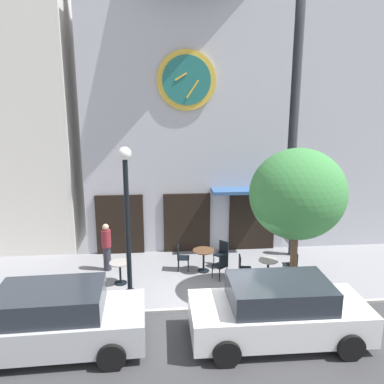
{
  "coord_description": "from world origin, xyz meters",
  "views": [
    {
      "loc": [
        -1.82,
        -9.88,
        5.82
      ],
      "look_at": [
        -0.73,
        2.25,
        2.89
      ],
      "focal_mm": 36.78,
      "sensor_mm": 36.0,
      "label": 1
    }
  ],
  "objects_px": {
    "cafe_chair_near_lamp": "(222,252)",
    "street_lamp": "(128,227)",
    "pedestrian_maroon": "(107,246)",
    "parked_car_silver": "(52,320)",
    "pedestrian_blue": "(293,233)",
    "cafe_chair_facing_street": "(181,256)",
    "cafe_chair_near_tree": "(243,267)",
    "cafe_table_center_left": "(204,256)",
    "cafe_table_leftmost": "(120,269)",
    "street_tree": "(298,194)",
    "cafe_chair_corner": "(221,264)",
    "cafe_table_near_curb": "(268,267)",
    "parked_car_white": "(278,311)",
    "cafe_chair_by_entrance": "(292,263)"
  },
  "relations": [
    {
      "from": "cafe_table_center_left",
      "to": "pedestrian_maroon",
      "type": "bearing_deg",
      "value": 173.01
    },
    {
      "from": "pedestrian_maroon",
      "to": "parked_car_white",
      "type": "relative_size",
      "value": 0.39
    },
    {
      "from": "cafe_table_near_curb",
      "to": "pedestrian_blue",
      "type": "bearing_deg",
      "value": 53.72
    },
    {
      "from": "cafe_chair_corner",
      "to": "cafe_table_leftmost",
      "type": "bearing_deg",
      "value": -179.73
    },
    {
      "from": "parked_car_white",
      "to": "cafe_table_leftmost",
      "type": "bearing_deg",
      "value": 140.7
    },
    {
      "from": "cafe_table_leftmost",
      "to": "cafe_chair_corner",
      "type": "xyz_separation_m",
      "value": [
        3.28,
        0.02,
        0.03
      ]
    },
    {
      "from": "street_lamp",
      "to": "parked_car_white",
      "type": "relative_size",
      "value": 1.06
    },
    {
      "from": "cafe_chair_near_lamp",
      "to": "street_lamp",
      "type": "bearing_deg",
      "value": -143.43
    },
    {
      "from": "pedestrian_maroon",
      "to": "cafe_chair_facing_street",
      "type": "bearing_deg",
      "value": -5.36
    },
    {
      "from": "street_tree",
      "to": "parked_car_silver",
      "type": "bearing_deg",
      "value": -162.9
    },
    {
      "from": "cafe_chair_corner",
      "to": "pedestrian_blue",
      "type": "distance_m",
      "value": 3.55
    },
    {
      "from": "cafe_chair_by_entrance",
      "to": "parked_car_silver",
      "type": "relative_size",
      "value": 0.21
    },
    {
      "from": "cafe_table_center_left",
      "to": "cafe_table_leftmost",
      "type": "bearing_deg",
      "value": -166.23
    },
    {
      "from": "cafe_chair_facing_street",
      "to": "street_lamp",
      "type": "bearing_deg",
      "value": -127.94
    },
    {
      "from": "cafe_table_center_left",
      "to": "pedestrian_maroon",
      "type": "distance_m",
      "value": 3.34
    },
    {
      "from": "cafe_table_leftmost",
      "to": "cafe_chair_near_tree",
      "type": "height_order",
      "value": "cafe_chair_near_tree"
    },
    {
      "from": "street_tree",
      "to": "pedestrian_maroon",
      "type": "relative_size",
      "value": 2.68
    },
    {
      "from": "cafe_chair_facing_street",
      "to": "cafe_table_center_left",
      "type": "bearing_deg",
      "value": -12.28
    },
    {
      "from": "cafe_chair_facing_street",
      "to": "cafe_chair_near_lamp",
      "type": "bearing_deg",
      "value": 8.51
    },
    {
      "from": "cafe_chair_corner",
      "to": "pedestrian_blue",
      "type": "bearing_deg",
      "value": 31.44
    },
    {
      "from": "street_tree",
      "to": "pedestrian_blue",
      "type": "xyz_separation_m",
      "value": [
        1.1,
        3.17,
        -2.3
      ]
    },
    {
      "from": "cafe_table_near_curb",
      "to": "cafe_chair_facing_street",
      "type": "bearing_deg",
      "value": 159.08
    },
    {
      "from": "cafe_chair_corner",
      "to": "street_lamp",
      "type": "bearing_deg",
      "value": -156.85
    },
    {
      "from": "street_lamp",
      "to": "cafe_chair_facing_street",
      "type": "distance_m",
      "value": 3.17
    },
    {
      "from": "cafe_table_near_curb",
      "to": "cafe_chair_near_tree",
      "type": "distance_m",
      "value": 0.85
    },
    {
      "from": "pedestrian_blue",
      "to": "cafe_chair_facing_street",
      "type": "bearing_deg",
      "value": -166.71
    },
    {
      "from": "street_lamp",
      "to": "cafe_chair_by_entrance",
      "type": "relative_size",
      "value": 5.06
    },
    {
      "from": "cafe_chair_corner",
      "to": "parked_car_silver",
      "type": "height_order",
      "value": "parked_car_silver"
    },
    {
      "from": "cafe_table_center_left",
      "to": "street_lamp",
      "type": "bearing_deg",
      "value": -141.39
    },
    {
      "from": "parked_car_silver",
      "to": "pedestrian_maroon",
      "type": "bearing_deg",
      "value": 80.46
    },
    {
      "from": "cafe_chair_near_tree",
      "to": "parked_car_white",
      "type": "height_order",
      "value": "parked_car_white"
    },
    {
      "from": "street_lamp",
      "to": "pedestrian_maroon",
      "type": "relative_size",
      "value": 2.73
    },
    {
      "from": "cafe_table_leftmost",
      "to": "cafe_table_center_left",
      "type": "height_order",
      "value": "cafe_table_center_left"
    },
    {
      "from": "cafe_table_center_left",
      "to": "cafe_chair_near_lamp",
      "type": "relative_size",
      "value": 0.86
    },
    {
      "from": "parked_car_silver",
      "to": "parked_car_white",
      "type": "xyz_separation_m",
      "value": [
        5.4,
        -0.08,
        0.0
      ]
    },
    {
      "from": "cafe_chair_near_tree",
      "to": "pedestrian_maroon",
      "type": "bearing_deg",
      "value": 163.44
    },
    {
      "from": "street_lamp",
      "to": "cafe_chair_facing_street",
      "type": "height_order",
      "value": "street_lamp"
    },
    {
      "from": "cafe_chair_corner",
      "to": "cafe_chair_near_lamp",
      "type": "distance_m",
      "value": 1.07
    },
    {
      "from": "street_lamp",
      "to": "pedestrian_blue",
      "type": "xyz_separation_m",
      "value": [
        5.9,
        3.08,
        -1.45
      ]
    },
    {
      "from": "pedestrian_maroon",
      "to": "parked_car_silver",
      "type": "distance_m",
      "value": 4.44
    },
    {
      "from": "cafe_chair_facing_street",
      "to": "cafe_chair_near_lamp",
      "type": "relative_size",
      "value": 1.0
    },
    {
      "from": "cafe_chair_by_entrance",
      "to": "cafe_chair_near_lamp",
      "type": "relative_size",
      "value": 1.0
    },
    {
      "from": "cafe_chair_facing_street",
      "to": "cafe_chair_near_tree",
      "type": "height_order",
      "value": "same"
    },
    {
      "from": "street_lamp",
      "to": "cafe_chair_corner",
      "type": "relative_size",
      "value": 5.06
    },
    {
      "from": "street_tree",
      "to": "parked_car_silver",
      "type": "relative_size",
      "value": 1.03
    },
    {
      "from": "cafe_chair_near_tree",
      "to": "parked_car_silver",
      "type": "height_order",
      "value": "parked_car_silver"
    },
    {
      "from": "street_tree",
      "to": "cafe_chair_by_entrance",
      "type": "distance_m",
      "value": 2.93
    },
    {
      "from": "pedestrian_maroon",
      "to": "cafe_chair_near_lamp",
      "type": "bearing_deg",
      "value": -0.26
    },
    {
      "from": "street_tree",
      "to": "cafe_chair_facing_street",
      "type": "distance_m",
      "value": 4.66
    },
    {
      "from": "cafe_chair_near_lamp",
      "to": "street_tree",
      "type": "bearing_deg",
      "value": -53.98
    }
  ]
}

